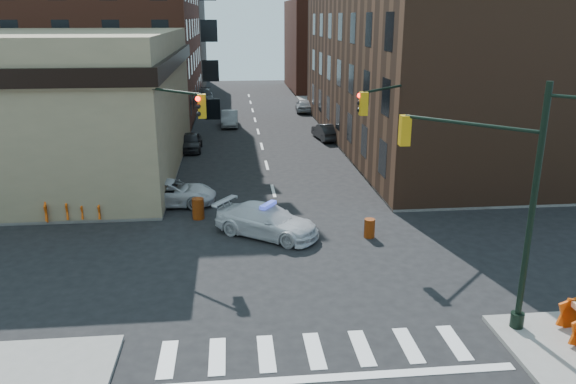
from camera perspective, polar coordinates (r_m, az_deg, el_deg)
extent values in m
plane|color=black|center=(24.05, 0.32, -6.96)|extent=(140.00, 140.00, 0.00)
cube|color=gray|center=(59.13, -26.31, 6.05)|extent=(34.00, 54.50, 0.15)
cube|color=gray|center=(60.93, 19.02, 7.19)|extent=(34.00, 54.50, 0.15)
cube|color=#92815F|center=(41.34, -26.79, 8.05)|extent=(22.00, 22.00, 9.00)
cube|color=#472B1C|center=(46.95, 13.67, 13.39)|extent=(14.00, 34.00, 14.00)
cube|color=brown|center=(84.90, -15.64, 15.53)|extent=(20.00, 18.00, 16.00)
cube|color=#58291C|center=(81.52, 5.96, 14.59)|extent=(16.00, 16.00, 12.00)
cylinder|color=black|center=(18.88, 23.54, -1.90)|extent=(0.20, 0.20, 8.00)
cylinder|color=black|center=(20.35, 22.24, -11.93)|extent=(0.44, 0.44, 0.50)
cylinder|color=black|center=(18.95, 17.92, 6.62)|extent=(3.27, 3.27, 0.12)
cube|color=#BF8C0C|center=(19.95, 11.78, 6.14)|extent=(0.35, 0.35, 1.05)
sphere|color=#FF0C05|center=(20.08, 12.14, 7.21)|extent=(0.22, 0.22, 0.22)
sphere|color=black|center=(20.14, 12.08, 6.28)|extent=(0.22, 0.22, 0.22)
sphere|color=black|center=(20.20, 12.02, 5.37)|extent=(0.22, 0.22, 0.22)
cylinder|color=black|center=(29.01, -14.58, 5.38)|extent=(0.20, 0.20, 8.00)
cylinder|color=black|center=(29.98, -14.04, -1.64)|extent=(0.44, 0.44, 0.50)
cylinder|color=black|center=(26.84, -12.07, 10.04)|extent=(3.27, 3.27, 0.12)
cube|color=#BF8C0C|center=(25.21, -8.73, 8.61)|extent=(0.35, 0.35, 1.05)
sphere|color=#FF0C05|center=(25.01, -9.14, 9.33)|extent=(0.22, 0.22, 0.22)
sphere|color=black|center=(25.06, -9.10, 8.59)|extent=(0.22, 0.22, 0.22)
sphere|color=black|center=(25.11, -9.07, 7.84)|extent=(0.22, 0.22, 0.22)
cylinder|color=black|center=(30.09, 12.08, 5.97)|extent=(0.20, 0.20, 8.00)
cylinder|color=black|center=(31.03, 11.64, -0.82)|extent=(0.44, 0.44, 0.50)
cylinder|color=black|center=(27.73, 10.22, 10.37)|extent=(3.27, 3.27, 0.12)
cube|color=#BF8C0C|center=(25.87, 7.68, 8.88)|extent=(0.35, 0.35, 1.05)
sphere|color=#FF0C05|center=(25.94, 7.30, 9.70)|extent=(0.22, 0.22, 0.22)
sphere|color=black|center=(25.98, 7.27, 8.98)|extent=(0.22, 0.22, 0.22)
sphere|color=black|center=(26.03, 7.24, 8.26)|extent=(0.22, 0.22, 0.22)
cylinder|color=black|center=(49.51, 5.80, 7.49)|extent=(0.24, 0.24, 2.60)
sphere|color=#945715|center=(49.20, 5.88, 9.84)|extent=(3.00, 3.00, 3.00)
cylinder|color=black|center=(57.27, 4.21, 8.88)|extent=(0.24, 0.24, 2.60)
sphere|color=#945715|center=(57.00, 4.26, 10.92)|extent=(3.00, 3.00, 3.00)
imported|color=silver|center=(26.40, -2.17, -2.95)|extent=(5.38, 4.59, 1.48)
imported|color=silver|center=(31.37, -11.86, -0.07)|extent=(5.12, 2.58, 1.39)
imported|color=black|center=(43.95, -9.83, 5.04)|extent=(1.61, 4.00, 1.36)
imported|color=gray|center=(53.54, -5.93, 7.44)|extent=(1.59, 4.36, 1.43)
imported|color=black|center=(68.68, -8.51, 9.61)|extent=(2.67, 5.63, 1.59)
imported|color=black|center=(47.35, 3.87, 6.14)|extent=(1.99, 4.30, 1.36)
imported|color=#9B9EA3|center=(61.30, 1.60, 8.78)|extent=(1.94, 4.21, 1.40)
imported|color=black|center=(31.80, -13.81, 0.84)|extent=(0.84, 0.72, 1.95)
imported|color=black|center=(29.99, -18.80, -0.95)|extent=(0.85, 0.70, 1.60)
imported|color=black|center=(30.34, -21.74, -0.68)|extent=(1.18, 1.16, 1.99)
cylinder|color=orange|center=(26.57, 8.28, -3.66)|extent=(0.52, 0.52, 0.90)
cylinder|color=#BF3309|center=(29.02, -9.12, -1.68)|extent=(0.75, 0.75, 1.08)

